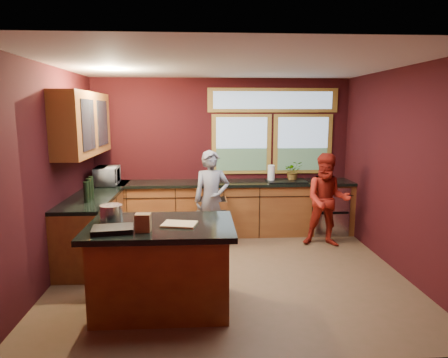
{
  "coord_description": "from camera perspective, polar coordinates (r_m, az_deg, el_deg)",
  "views": [
    {
      "loc": [
        -0.38,
        -5.06,
        2.13
      ],
      "look_at": [
        -0.06,
        0.4,
        1.2
      ],
      "focal_mm": 32.0,
      "sensor_mm": 36.0,
      "label": 1
    }
  ],
  "objects": [
    {
      "name": "floor",
      "position": [
        5.51,
        0.85,
        -13.09
      ],
      "size": [
        4.5,
        4.5,
        0.0
      ],
      "primitive_type": "plane",
      "color": "brown",
      "rests_on": "ground"
    },
    {
      "name": "room_shell",
      "position": [
        5.4,
        -5.72,
        6.1
      ],
      "size": [
        4.52,
        4.02,
        2.71
      ],
      "color": "black",
      "rests_on": "ground"
    },
    {
      "name": "back_counter",
      "position": [
        6.99,
        1.47,
        -4.13
      ],
      "size": [
        4.5,
        0.64,
        0.93
      ],
      "color": "brown",
      "rests_on": "floor"
    },
    {
      "name": "left_counter",
      "position": [
        6.34,
        -17.69,
        -6.02
      ],
      "size": [
        0.64,
        2.3,
        0.93
      ],
      "color": "brown",
      "rests_on": "floor"
    },
    {
      "name": "island",
      "position": [
        4.47,
        -8.84,
        -12.13
      ],
      "size": [
        1.55,
        1.05,
        0.95
      ],
      "color": "brown",
      "rests_on": "floor"
    },
    {
      "name": "person_grey",
      "position": [
        6.23,
        -1.78,
        -2.97
      ],
      "size": [
        0.59,
        0.42,
        1.54
      ],
      "primitive_type": "imported",
      "rotation": [
        0.0,
        0.0,
        0.1
      ],
      "color": "slate",
      "rests_on": "floor"
    },
    {
      "name": "person_red",
      "position": [
        6.51,
        14.54,
        -2.95
      ],
      "size": [
        0.82,
        0.7,
        1.49
      ],
      "primitive_type": "imported",
      "rotation": [
        0.0,
        0.0,
        -0.21
      ],
      "color": "maroon",
      "rests_on": "floor"
    },
    {
      "name": "microwave",
      "position": [
        6.84,
        -16.36,
        0.43
      ],
      "size": [
        0.39,
        0.56,
        0.3
      ],
      "primitive_type": "imported",
      "rotation": [
        0.0,
        0.0,
        1.63
      ],
      "color": "#999999",
      "rests_on": "left_counter"
    },
    {
      "name": "potted_plant",
      "position": [
        7.08,
        9.85,
        1.16
      ],
      "size": [
        0.31,
        0.27,
        0.34
      ],
      "primitive_type": "imported",
      "color": "#999999",
      "rests_on": "back_counter"
    },
    {
      "name": "paper_towel",
      "position": [
        6.95,
        6.76,
        0.83
      ],
      "size": [
        0.12,
        0.12,
        0.28
      ],
      "primitive_type": "cylinder",
      "color": "silver",
      "rests_on": "back_counter"
    },
    {
      "name": "cutting_board",
      "position": [
        4.26,
        -6.38,
        -6.43
      ],
      "size": [
        0.39,
        0.32,
        0.02
      ],
      "primitive_type": "cube",
      "rotation": [
        0.0,
        0.0,
        -0.2
      ],
      "color": "tan",
      "rests_on": "island"
    },
    {
      "name": "stock_pot",
      "position": [
        4.53,
        -15.81,
        -4.7
      ],
      "size": [
        0.24,
        0.24,
        0.18
      ],
      "primitive_type": "cylinder",
      "color": "silver",
      "rests_on": "island"
    },
    {
      "name": "paper_bag",
      "position": [
        4.08,
        -11.49,
        -6.12
      ],
      "size": [
        0.16,
        0.13,
        0.18
      ],
      "primitive_type": "cube",
      "rotation": [
        0.0,
        0.0,
        -0.05
      ],
      "color": "brown",
      "rests_on": "island"
    },
    {
      "name": "black_tray",
      "position": [
        4.15,
        -15.59,
        -6.94
      ],
      "size": [
        0.44,
        0.33,
        0.05
      ],
      "primitive_type": "cube",
      "rotation": [
        0.0,
        0.0,
        0.14
      ],
      "color": "black",
      "rests_on": "island"
    }
  ]
}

